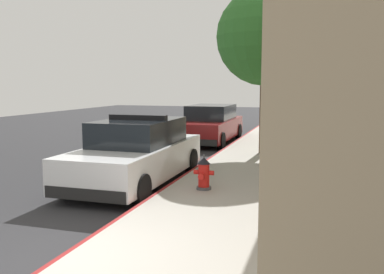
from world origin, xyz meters
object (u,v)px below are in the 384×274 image
Objects in this scene: parked_car_silver_ahead at (211,125)px; fire_hydrant at (204,173)px; police_cruiser at (137,153)px; street_tree at (265,37)px.

fire_hydrant is at bearing -76.38° from parked_car_silver_ahead.
police_cruiser is at bearing 158.02° from fire_hydrant.
parked_car_silver_ahead is at bearing 103.62° from fire_hydrant.
police_cruiser is 0.91× the size of street_tree.
street_tree reaches higher than parked_car_silver_ahead.
street_tree is at bearing -50.46° from parked_car_silver_ahead.
fire_hydrant is at bearing -21.98° from police_cruiser.
parked_car_silver_ahead is 0.91× the size of street_tree.
fire_hydrant is at bearing -96.38° from street_tree.
parked_car_silver_ahead is 8.63m from fire_hydrant.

